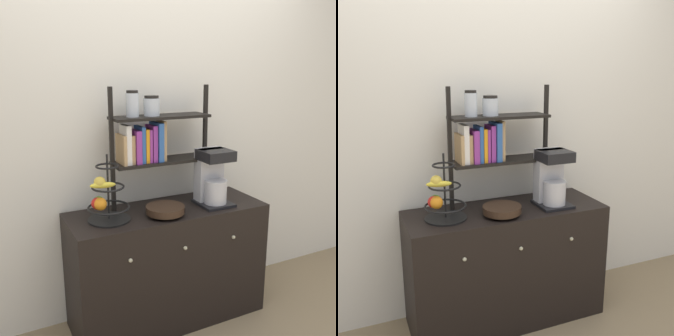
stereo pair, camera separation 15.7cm
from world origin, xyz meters
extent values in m
plane|color=#847051|center=(0.00, 0.00, 0.00)|extent=(12.00, 12.00, 0.00)
cube|color=silver|center=(0.00, 0.51, 1.30)|extent=(7.00, 0.05, 2.60)
cube|color=black|center=(0.00, 0.23, 0.40)|extent=(1.30, 0.47, 0.79)
sphere|color=#B2AD8C|center=(-0.36, -0.01, 0.62)|extent=(0.02, 0.02, 0.02)
sphere|color=#B2AD8C|center=(0.00, -0.01, 0.62)|extent=(0.02, 0.02, 0.02)
sphere|color=#B2AD8C|center=(0.36, -0.01, 0.62)|extent=(0.02, 0.02, 0.02)
cube|color=black|center=(0.31, 0.17, 0.80)|extent=(0.21, 0.23, 0.02)
cube|color=#B7B7BC|center=(0.31, 0.24, 0.99)|extent=(0.18, 0.09, 0.36)
cylinder|color=#B7B7BC|center=(0.31, 0.15, 0.89)|extent=(0.15, 0.15, 0.16)
cube|color=black|center=(0.31, 0.16, 1.13)|extent=(0.20, 0.19, 0.07)
cylinder|color=black|center=(-0.40, 0.22, 0.80)|extent=(0.26, 0.26, 0.01)
cylinder|color=black|center=(-0.40, 0.22, 1.00)|extent=(0.01, 0.01, 0.40)
torus|color=black|center=(-0.40, 0.22, 0.88)|extent=(0.26, 0.26, 0.01)
torus|color=black|center=(-0.40, 0.22, 1.00)|extent=(0.20, 0.20, 0.01)
torus|color=black|center=(-0.40, 0.22, 1.13)|extent=(0.14, 0.14, 0.01)
sphere|color=red|center=(-0.47, 0.21, 0.91)|extent=(0.07, 0.07, 0.07)
sphere|color=#6BAD33|center=(-0.46, 0.23, 0.91)|extent=(0.07, 0.07, 0.07)
sphere|color=orange|center=(-0.46, 0.19, 0.91)|extent=(0.08, 0.08, 0.08)
ellipsoid|color=yellow|center=(-0.44, 0.19, 1.02)|extent=(0.15, 0.06, 0.04)
sphere|color=gold|center=(-0.45, 0.21, 1.04)|extent=(0.07, 0.07, 0.07)
cylinder|color=black|center=(-0.07, 0.14, 0.80)|extent=(0.13, 0.13, 0.02)
cylinder|color=black|center=(-0.07, 0.14, 0.83)|extent=(0.24, 0.24, 0.04)
cube|color=black|center=(-0.33, 0.34, 1.19)|extent=(0.02, 0.02, 0.78)
cube|color=black|center=(0.34, 0.34, 1.19)|extent=(0.02, 0.02, 0.78)
cube|color=black|center=(0.00, 0.34, 1.09)|extent=(0.64, 0.20, 0.02)
cube|color=black|center=(0.00, 0.34, 1.38)|extent=(0.64, 0.20, 0.02)
cube|color=tan|center=(-0.27, 0.34, 1.19)|extent=(0.02, 0.16, 0.18)
cube|color=white|center=(-0.24, 0.34, 1.22)|extent=(0.03, 0.14, 0.24)
cube|color=tan|center=(-0.21, 0.34, 1.19)|extent=(0.02, 0.13, 0.18)
cube|color=#8C338C|center=(-0.18, 0.34, 1.20)|extent=(0.03, 0.16, 0.21)
cube|color=#2D599E|center=(-0.14, 0.34, 1.22)|extent=(0.02, 0.14, 0.23)
cube|color=orange|center=(-0.12, 0.34, 1.21)|extent=(0.02, 0.13, 0.21)
cube|color=#8C338C|center=(-0.09, 0.34, 1.20)|extent=(0.02, 0.13, 0.21)
cube|color=#8C338C|center=(-0.06, 0.34, 1.22)|extent=(0.03, 0.14, 0.23)
cube|color=#2D599E|center=(-0.03, 0.34, 1.22)|extent=(0.03, 0.16, 0.25)
cube|color=tan|center=(0.01, 0.34, 1.23)|extent=(0.02, 0.13, 0.26)
cylinder|color=silver|center=(-0.19, 0.34, 1.46)|extent=(0.08, 0.08, 0.15)
cylinder|color=black|center=(-0.19, 0.34, 1.54)|extent=(0.07, 0.07, 0.02)
cylinder|color=silver|center=(-0.06, 0.34, 1.44)|extent=(0.10, 0.10, 0.11)
cylinder|color=black|center=(-0.06, 0.34, 1.51)|extent=(0.09, 0.09, 0.02)
camera|label=1|loc=(-1.08, -1.92, 1.68)|focal=42.00mm
camera|label=2|loc=(-0.94, -1.99, 1.68)|focal=42.00mm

